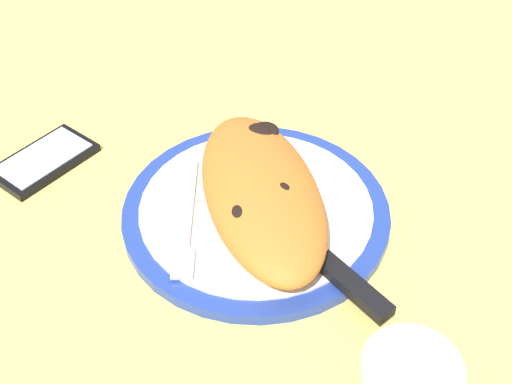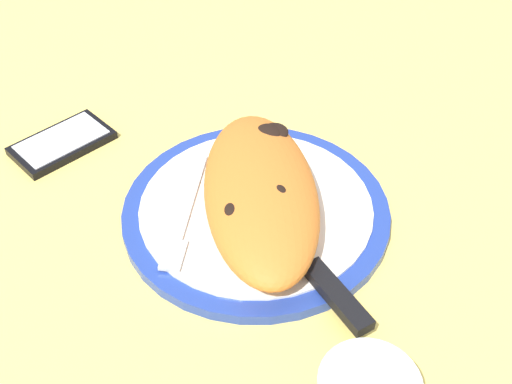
{
  "view_description": "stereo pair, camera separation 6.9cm",
  "coord_description": "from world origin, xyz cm",
  "views": [
    {
      "loc": [
        50.42,
        -1.63,
        50.55
      ],
      "look_at": [
        0.0,
        0.0,
        3.59
      ],
      "focal_mm": 45.51,
      "sensor_mm": 36.0,
      "label": 1
    },
    {
      "loc": [
        50.17,
        5.25,
        50.55
      ],
      "look_at": [
        0.0,
        0.0,
        3.59
      ],
      "focal_mm": 45.51,
      "sensor_mm": 36.0,
      "label": 2
    }
  ],
  "objects": [
    {
      "name": "ground_plane",
      "position": [
        0.0,
        0.0,
        -1.5
      ],
      "size": [
        150.0,
        150.0,
        3.0
      ],
      "primitive_type": "cube",
      "color": "#EACC60"
    },
    {
      "name": "plate",
      "position": [
        0.0,
        0.0,
        0.76
      ],
      "size": [
        29.12,
        29.12,
        1.59
      ],
      "color": "#233D99",
      "rests_on": "ground_plane"
    },
    {
      "name": "calzone",
      "position": [
        0.67,
        0.56,
        4.27
      ],
      "size": [
        28.06,
        16.89,
        5.31
      ],
      "color": "orange",
      "rests_on": "plate"
    },
    {
      "name": "fork",
      "position": [
        3.1,
        -7.29,
        1.79
      ],
      "size": [
        17.51,
        2.33,
        0.4
      ],
      "color": "silver",
      "rests_on": "plate"
    },
    {
      "name": "knife",
      "position": [
        9.34,
        6.94,
        2.07
      ],
      "size": [
        18.95,
        14.82,
        1.2
      ],
      "color": "silver",
      "rests_on": "plate"
    },
    {
      "name": "smartphone",
      "position": [
        -9.63,
        -25.07,
        0.56
      ],
      "size": [
        13.35,
        12.77,
        1.16
      ],
      "color": "black",
      "rests_on": "ground_plane"
    }
  ]
}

